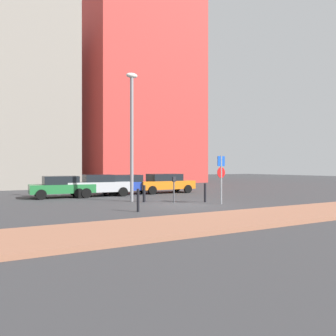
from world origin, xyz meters
name	(u,v)px	position (x,y,z in m)	size (l,w,h in m)	color
ground_plane	(184,205)	(0.00, 0.00, 0.00)	(120.00, 120.00, 0.00)	#38383A
sidewalk_brick	(257,217)	(0.00, -5.46, 0.07)	(40.00, 3.39, 0.14)	#9E664C
parked_car_green	(62,186)	(-4.91, 7.53, 0.76)	(4.19, 2.22, 1.43)	#237238
parked_car_silver	(99,185)	(-2.44, 7.38, 0.77)	(4.52, 2.15, 1.51)	#B7BABF
parked_car_blue	(128,184)	(-0.03, 7.98, 0.77)	(4.50, 2.09, 1.46)	#1E389E
parked_car_orange	(165,183)	(3.02, 7.71, 0.79)	(4.56, 2.07, 1.50)	orange
parking_sign_post	(221,174)	(1.99, -0.66, 1.67)	(0.60, 0.13, 2.66)	gray
parking_meter	(174,186)	(0.08, 1.21, 0.96)	(0.18, 0.14, 1.48)	#4C4C51
street_lamp	(132,127)	(-1.80, 2.92, 4.42)	(0.70, 0.36, 7.58)	gray
traffic_bollard_near	(138,200)	(-3.27, -1.33, 0.52)	(0.12, 0.12, 1.05)	black
traffic_bollard_mid	(205,193)	(1.83, 0.62, 0.55)	(0.14, 0.14, 1.09)	black
traffic_bollard_far	(144,194)	(-1.28, 2.32, 0.49)	(0.17, 0.17, 0.98)	black
building_colorful_midrise	(139,86)	(9.13, 26.39, 13.14)	(14.26, 12.34, 26.27)	#BF3833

